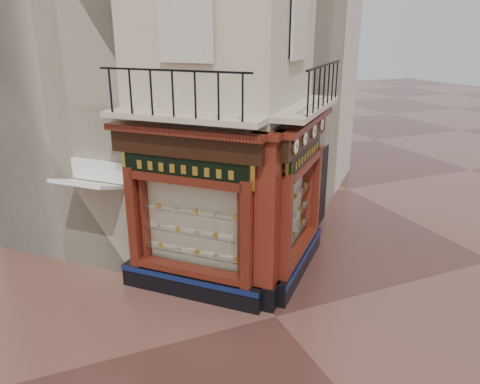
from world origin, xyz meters
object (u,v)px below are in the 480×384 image
corner_pilaster (267,226)px  clock_c (314,131)px  clock_b (304,138)px  awning (97,280)px  clock_a (295,146)px  signboard_right (305,155)px  signboard_left (185,169)px  clock_d (321,125)px

corner_pilaster → clock_c: 2.69m
clock_b → awning: 6.15m
clock_b → clock_c: (0.61, 0.61, -0.00)m
clock_a → clock_c: bearing=0.0°
awning → signboard_right: size_ratio=0.70×
clock_a → signboard_left: 2.36m
clock_a → clock_b: size_ratio=1.05×
clock_b → clock_c: clock_c is taller
clock_d → awning: bearing=126.0°
clock_b → signboard_right: bearing=11.3°
awning → signboard_right: signboard_right is taller
signboard_left → corner_pilaster: bearing=-169.8°
clock_b → corner_pilaster: bearing=160.4°
clock_c → clock_d: bearing=0.0°
clock_b → clock_d: bearing=0.0°
awning → signboard_left: bearing=-175.8°
clock_a → clock_d: clock_a is taller
corner_pilaster → clock_a: (0.61, 0.01, 1.67)m
clock_b → signboard_right: 0.77m
clock_a → signboard_right: 1.42m
clock_a → clock_b: clock_a is taller
awning → signboard_left: (1.90, -1.64, 3.10)m
clock_d → signboard_right: bearing=174.5°
clock_d → awning: size_ratio=0.21×
clock_b → awning: clock_b is taller
clock_c → awning: 6.45m
clock_a → clock_c: clock_c is taller
corner_pilaster → clock_a: size_ratio=11.39×
corner_pilaster → clock_d: 3.37m
clock_a → awning: size_ratio=0.24×
corner_pilaster → clock_b: bearing=-19.6°
clock_a → signboard_left: clock_a is taller
clock_b → signboard_left: size_ratio=0.15×
corner_pilaster → awning: (-3.36, 2.65, -1.95)m
signboard_right → awning: bearing=116.2°
clock_b → clock_d: 1.70m
awning → clock_d: bearing=-144.0°
clock_c → clock_b: bearing=180.0°
signboard_right → clock_c: bearing=-19.4°
corner_pilaster → clock_c: bearing=-11.7°
clock_d → signboard_left: clock_d is taller
clock_a → clock_b: 0.76m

